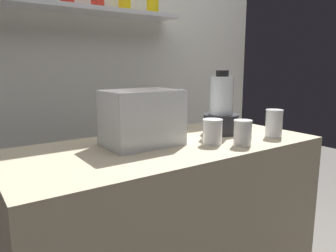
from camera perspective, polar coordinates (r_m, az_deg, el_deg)
counter at (r=1.60m, az=0.00°, el=-18.96°), size 1.40×0.64×0.90m
back_wall_unit at (r=2.07m, az=-12.54°, el=10.97°), size 2.60×0.24×2.50m
carrot_display_bin at (r=1.41m, az=-4.29°, el=-0.26°), size 0.32×0.23×0.24m
blender_pitcher at (r=1.65m, az=9.47°, el=2.79°), size 0.18×0.18×0.32m
juice_cup_orange_far_left at (r=1.43m, az=7.95°, el=-1.17°), size 0.09×0.09×0.11m
juice_cup_mango_left at (r=1.43m, az=13.15°, el=-1.48°), size 0.08×0.08×0.11m
juice_cup_mango_middle at (r=1.64m, az=18.37°, el=0.22°), size 0.08×0.08×0.13m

